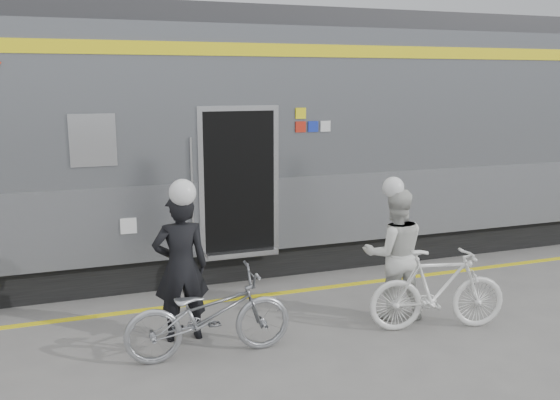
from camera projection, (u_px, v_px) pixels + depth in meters
name	position (u px, v px, depth m)	size (l,w,h in m)	color
ground	(262.00, 372.00, 6.27)	(90.00, 90.00, 0.00)	slate
train	(77.00, 144.00, 9.19)	(24.00, 3.17, 4.10)	black
safety_strip	(215.00, 301.00, 8.25)	(24.00, 0.12, 0.01)	yellow
man	(181.00, 267.00, 6.91)	(0.65, 0.42, 1.77)	black
bicycle_left	(209.00, 314.00, 6.55)	(0.65, 1.86, 0.98)	#9D9FA4
woman	(394.00, 254.00, 7.59)	(0.82, 0.64, 1.69)	silver
bicycle_right	(438.00, 290.00, 7.25)	(0.48, 1.71, 1.03)	white
helmet_man	(178.00, 179.00, 6.70)	(0.31, 0.31, 0.31)	white
helmet_woman	(397.00, 178.00, 7.40)	(0.27, 0.27, 0.27)	white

